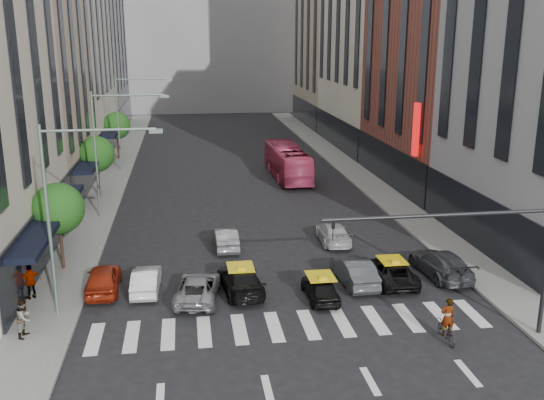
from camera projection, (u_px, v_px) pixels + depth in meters
name	position (u px, v px, depth m)	size (l,w,h in m)	color
ground	(302.00, 341.00, 26.42)	(160.00, 160.00, 0.00)	black
sidewalk_left	(109.00, 185.00, 53.43)	(3.00, 96.00, 0.15)	slate
sidewalk_right	(361.00, 177.00, 56.64)	(3.00, 96.00, 0.15)	slate
building_left_b	(24.00, 47.00, 47.62)	(8.00, 16.00, 24.00)	tan
building_left_d	(89.00, 19.00, 82.14)	(8.00, 18.00, 30.00)	gray
building_right_b	(440.00, 34.00, 51.13)	(8.00, 18.00, 26.00)	brown
building_right_d	(333.00, 27.00, 87.14)	(8.00, 18.00, 28.00)	tan
building_far	(208.00, 4.00, 102.81)	(30.00, 10.00, 36.00)	gray
tree_near	(58.00, 209.00, 33.36)	(2.88, 2.88, 4.95)	black
tree_mid	(97.00, 154.00, 48.63)	(2.88, 2.88, 4.95)	black
tree_far	(117.00, 126.00, 63.90)	(2.88, 2.88, 4.95)	black
streetlamp_near	(68.00, 196.00, 27.28)	(5.38, 0.25, 9.00)	gray
streetlamp_mid	(108.00, 138.00, 42.55)	(5.38, 0.25, 9.00)	gray
streetlamp_far	(128.00, 111.00, 57.83)	(5.38, 0.25, 9.00)	gray
traffic_signal	(488.00, 243.00, 25.36)	(10.10, 0.20, 6.00)	black
liberty_sign	(416.00, 130.00, 45.68)	(0.30, 0.70, 4.00)	red
car_red	(103.00, 279.00, 31.36)	(1.67, 4.15, 1.41)	maroon
car_white_front	(146.00, 280.00, 31.40)	(1.33, 3.80, 1.25)	silver
car_silver	(198.00, 288.00, 30.46)	(2.07, 4.48, 1.25)	gray
taxi_left	(241.00, 280.00, 31.31)	(1.90, 4.67, 1.36)	black
taxi_center	(320.00, 288.00, 30.46)	(1.44, 3.57, 1.22)	black
car_grey_mid	(354.00, 271.00, 32.38)	(1.51, 4.34, 1.43)	#3B3F43
taxi_right	(391.00, 271.00, 32.58)	(2.05, 4.45, 1.24)	black
car_grey_curb	(441.00, 263.00, 33.40)	(2.02, 4.96, 1.44)	#37393E
car_row2_left	(226.00, 238.00, 37.83)	(1.38, 3.96, 1.30)	#96979B
car_row2_right	(333.00, 233.00, 38.83)	(1.77, 4.35, 1.26)	beige
bus	(287.00, 162.00, 56.06)	(2.57, 10.99, 3.06)	#C0385D
motorcycle	(446.00, 331.00, 26.32)	(0.60, 1.73, 0.91)	black
rider	(449.00, 303.00, 25.96)	(0.64, 0.42, 1.76)	gray
pedestrian_near	(24.00, 318.00, 26.31)	(0.85, 0.66, 1.74)	gray
pedestrian_far	(31.00, 281.00, 30.11)	(1.06, 0.44, 1.81)	gray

